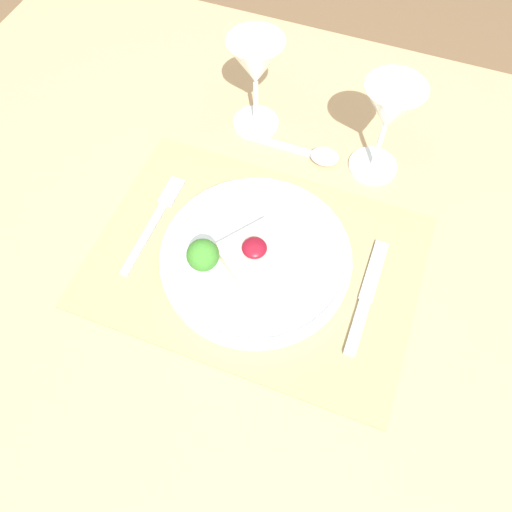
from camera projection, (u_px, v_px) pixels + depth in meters
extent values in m
plane|color=brown|center=(256.00, 394.00, 1.39)|extent=(8.00, 8.00, 0.00)
cube|color=tan|center=(256.00, 266.00, 0.75)|extent=(1.37, 1.10, 0.03)
cylinder|color=tan|center=(113.00, 125.00, 1.41)|extent=(0.06, 0.06, 0.73)
cube|color=#9E895B|center=(256.00, 261.00, 0.74)|extent=(0.47, 0.34, 0.00)
cylinder|color=silver|center=(256.00, 260.00, 0.72)|extent=(0.28, 0.28, 0.02)
torus|color=silver|center=(256.00, 257.00, 0.72)|extent=(0.28, 0.28, 0.01)
cube|color=beige|center=(255.00, 254.00, 0.71)|extent=(0.12, 0.12, 0.02)
ellipsoid|color=maroon|center=(255.00, 248.00, 0.69)|extent=(0.04, 0.04, 0.01)
cylinder|color=#84B256|center=(204.00, 264.00, 0.70)|extent=(0.01, 0.01, 0.02)
sphere|color=#387A28|center=(203.00, 255.00, 0.68)|extent=(0.05, 0.05, 0.05)
cube|color=#B2B2B7|center=(145.00, 238.00, 0.75)|extent=(0.01, 0.13, 0.01)
cube|color=#B2B2B7|center=(172.00, 192.00, 0.79)|extent=(0.02, 0.05, 0.01)
cube|color=#B2B2B7|center=(357.00, 327.00, 0.68)|extent=(0.02, 0.08, 0.01)
cube|color=#B2B2B7|center=(374.00, 271.00, 0.72)|extent=(0.02, 0.10, 0.00)
cube|color=#B2B2B7|center=(277.00, 144.00, 0.85)|extent=(0.13, 0.01, 0.01)
ellipsoid|color=#B2B2B7|center=(325.00, 156.00, 0.83)|extent=(0.05, 0.04, 0.01)
cylinder|color=white|center=(373.00, 166.00, 0.82)|extent=(0.08, 0.08, 0.01)
cylinder|color=white|center=(378.00, 147.00, 0.78)|extent=(0.01, 0.01, 0.09)
cone|color=white|center=(390.00, 108.00, 0.71)|extent=(0.09, 0.09, 0.08)
cylinder|color=white|center=(256.00, 123.00, 0.87)|extent=(0.08, 0.08, 0.01)
cylinder|color=white|center=(256.00, 103.00, 0.83)|extent=(0.01, 0.01, 0.08)
cone|color=white|center=(256.00, 62.00, 0.76)|extent=(0.09, 0.09, 0.08)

